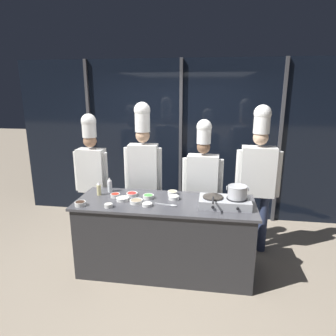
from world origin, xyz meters
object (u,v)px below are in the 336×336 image
object	(u,v)px
prep_bowl_soy_glaze	(80,203)
chef_line	(203,177)
portable_stove	(225,202)
squeeze_bottle_oil	(99,189)
prep_bowl_bell_pepper	(132,194)
prep_bowl_scallions	(148,196)
prep_bowl_rice	(147,204)
chef_sous	(143,164)
prep_bowl_bean_sprouts	(174,197)
stock_pot	(237,192)
frying_pan	(213,195)
chef_head	(92,168)
prep_bowl_mushrooms	(136,201)
prep_bowl_chili_flakes	(115,195)
squeeze_bottle_clear	(110,185)
serving_spoon_slotted	(170,205)
prep_bowl_onion	(108,205)
prep_bowl_garlic	(123,199)
prep_bowl_ginger	(172,193)
chef_pastry	(258,170)

from	to	relation	value
prep_bowl_soy_glaze	chef_line	distance (m)	1.66
portable_stove	squeeze_bottle_oil	bearing A→B (deg)	174.90
prep_bowl_bell_pepper	prep_bowl_scallions	distance (m)	0.24
prep_bowl_rice	chef_sous	bearing A→B (deg)	105.64
prep_bowl_bean_sprouts	stock_pot	bearing A→B (deg)	-10.04
chef_sous	prep_bowl_soy_glaze	bearing A→B (deg)	56.95
prep_bowl_bean_sprouts	frying_pan	bearing A→B (deg)	-16.03
prep_bowl_bell_pepper	chef_head	distance (m)	0.88
prep_bowl_mushrooms	chef_line	distance (m)	1.07
prep_bowl_mushrooms	chef_line	size ratio (longest dim) A/B	0.09
frying_pan	chef_head	size ratio (longest dim) A/B	0.22
prep_bowl_rice	prep_bowl_mushrooms	bearing A→B (deg)	155.81
prep_bowl_rice	prep_bowl_chili_flakes	world-z (taller)	prep_bowl_chili_flakes
prep_bowl_chili_flakes	prep_bowl_bean_sprouts	bearing A→B (deg)	2.51
squeeze_bottle_clear	prep_bowl_rice	distance (m)	0.72
squeeze_bottle_clear	serving_spoon_slotted	bearing A→B (deg)	-22.87
frying_pan	chef_head	distance (m)	1.86
prep_bowl_bell_pepper	prep_bowl_mushrooms	distance (m)	0.27
portable_stove	chef_line	size ratio (longest dim) A/B	0.32
squeeze_bottle_oil	prep_bowl_onion	size ratio (longest dim) A/B	1.87
prep_bowl_garlic	prep_bowl_onion	distance (m)	0.25
prep_bowl_rice	prep_bowl_chili_flakes	size ratio (longest dim) A/B	0.99
portable_stove	squeeze_bottle_oil	world-z (taller)	squeeze_bottle_oil
prep_bowl_chili_flakes	prep_bowl_soy_glaze	xyz separation A→B (m)	(-0.31, -0.33, 0.00)
frying_pan	prep_bowl_chili_flakes	size ratio (longest dim) A/B	3.42
prep_bowl_ginger	prep_bowl_scallions	world-z (taller)	prep_bowl_ginger
prep_bowl_bean_sprouts	chef_sous	xyz separation A→B (m)	(-0.51, 0.57, 0.26)
portable_stove	squeeze_bottle_clear	bearing A→B (deg)	169.10
prep_bowl_chili_flakes	chef_line	bearing A→B (deg)	29.31
prep_bowl_chili_flakes	prep_bowl_soy_glaze	distance (m)	0.45
squeeze_bottle_clear	chef_line	xyz separation A→B (m)	(1.19, 0.41, 0.05)
prep_bowl_bell_pepper	prep_bowl_onion	bearing A→B (deg)	-111.63
prep_bowl_scallions	prep_bowl_mushrooms	bearing A→B (deg)	-121.62
squeeze_bottle_clear	prep_bowl_mushrooms	world-z (taller)	squeeze_bottle_clear
prep_bowl_bean_sprouts	prep_bowl_ginger	distance (m)	0.17
squeeze_bottle_oil	prep_bowl_rice	xyz separation A→B (m)	(0.68, -0.26, -0.06)
portable_stove	chef_line	bearing A→B (deg)	112.03
squeeze_bottle_clear	squeeze_bottle_oil	xyz separation A→B (m)	(-0.09, -0.14, -0.01)
prep_bowl_ginger	chef_line	bearing A→B (deg)	47.75
stock_pot	prep_bowl_mushrooms	distance (m)	1.18
prep_bowl_garlic	prep_bowl_mushrooms	bearing A→B (deg)	-16.90
frying_pan	squeeze_bottle_oil	world-z (taller)	squeeze_bottle_oil
prep_bowl_ginger	prep_bowl_scallions	bearing A→B (deg)	-147.36
portable_stove	stock_pot	bearing A→B (deg)	0.09
prep_bowl_bean_sprouts	prep_bowl_ginger	bearing A→B (deg)	103.68
prep_bowl_scallions	chef_pastry	bearing A→B (deg)	22.95
prep_bowl_soy_glaze	chef_head	bearing A→B (deg)	103.61
prep_bowl_bell_pepper	prep_bowl_ginger	world-z (taller)	prep_bowl_ginger
squeeze_bottle_oil	prep_bowl_bean_sprouts	size ratio (longest dim) A/B	1.35
prep_bowl_rice	serving_spoon_slotted	xyz separation A→B (m)	(0.26, 0.05, -0.01)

